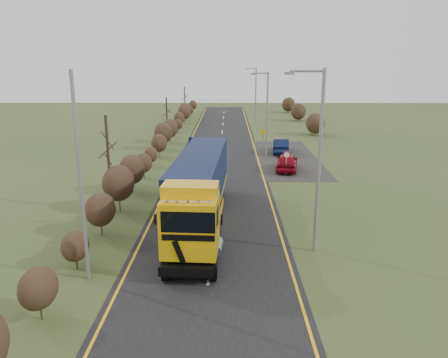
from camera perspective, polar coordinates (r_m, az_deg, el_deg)
ground at (r=23.84m, az=-1.50°, el=-7.42°), size 160.00×160.00×0.00m
road at (r=33.29m, az=-0.89°, el=-0.83°), size 8.00×120.00×0.02m
layby at (r=43.36m, az=8.08°, el=2.77°), size 6.00×18.00×0.02m
lane_markings at (r=32.99m, az=-0.90°, el=-0.94°), size 7.52×116.00×0.01m
hedgerow at (r=31.58m, az=-11.94°, el=0.99°), size 2.24×102.04×6.05m
lorry at (r=24.65m, az=-3.26°, el=-1.04°), size 3.07×14.59×4.04m
car_red_hatchback at (r=38.15m, az=8.22°, el=2.22°), size 2.48×4.63×1.50m
car_blue_sedan at (r=45.65m, az=7.42°, el=4.33°), size 1.99×4.60×1.47m
streetlight_near at (r=21.02m, az=12.10°, el=3.09°), size 1.89×0.18×8.86m
streetlight_mid at (r=43.02m, az=5.53°, el=8.83°), size 1.76×0.18×8.23m
streetlight_far at (r=66.99m, az=4.08°, el=11.11°), size 1.78×0.18×8.36m
left_pole at (r=18.76m, az=-18.24°, el=-0.20°), size 0.16×0.16×8.84m
speed_sign at (r=36.09m, az=8.15°, el=2.60°), size 0.57×0.10×2.08m
warning_board at (r=49.78m, az=5.16°, el=5.71°), size 0.69×0.11×1.82m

